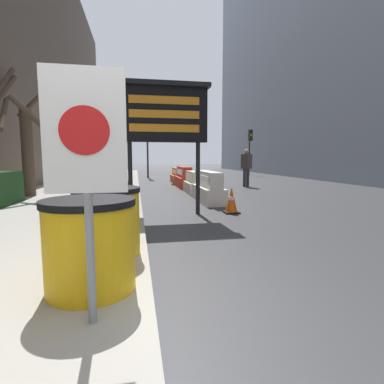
# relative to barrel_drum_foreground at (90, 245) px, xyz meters

# --- Properties ---
(ground_plane) EXTENTS (120.00, 120.00, 0.00)m
(ground_plane) POSITION_rel_barrel_drum_foreground_xyz_m (0.55, -0.77, -0.57)
(ground_plane) COLOR #38383A
(bare_tree) EXTENTS (1.85, 1.92, 4.17)m
(bare_tree) POSITION_rel_barrel_drum_foreground_xyz_m (-3.04, 7.52, 1.58)
(bare_tree) COLOR #4C3D2D
(bare_tree) RESTS_ON sidewalk_left
(barrel_drum_foreground) EXTENTS (0.83, 0.83, 0.84)m
(barrel_drum_foreground) POSITION_rel_barrel_drum_foreground_xyz_m (0.00, 0.00, 0.00)
(barrel_drum_foreground) COLOR yellow
(barrel_drum_foreground) RESTS_ON sidewalk_left
(barrel_drum_middle) EXTENTS (0.83, 0.83, 0.84)m
(barrel_drum_middle) POSITION_rel_barrel_drum_foreground_xyz_m (0.06, 1.04, 0.00)
(barrel_drum_middle) COLOR yellow
(barrel_drum_middle) RESTS_ON sidewalk_left
(barrel_drum_back) EXTENTS (0.83, 0.83, 0.84)m
(barrel_drum_back) POSITION_rel_barrel_drum_foreground_xyz_m (-0.11, 2.08, 0.00)
(barrel_drum_back) COLOR yellow
(barrel_drum_back) RESTS_ON sidewalk_left
(warning_sign) EXTENTS (0.55, 0.08, 1.82)m
(warning_sign) POSITION_rel_barrel_drum_foreground_xyz_m (0.09, -0.60, 0.83)
(warning_sign) COLOR gray
(warning_sign) RESTS_ON sidewalk_left
(message_board) EXTENTS (2.10, 0.36, 3.04)m
(message_board) POSITION_rel_barrel_drum_foreground_xyz_m (1.09, 4.20, 1.76)
(message_board) COLOR black
(message_board) RESTS_ON ground_plane
(jersey_barrier_white) EXTENTS (0.62, 2.18, 0.94)m
(jersey_barrier_white) POSITION_rel_barrel_drum_foreground_xyz_m (2.60, 6.15, -0.15)
(jersey_barrier_white) COLOR silver
(jersey_barrier_white) RESTS_ON ground_plane
(jersey_barrier_cream) EXTENTS (0.57, 1.65, 0.83)m
(jersey_barrier_cream) POSITION_rel_barrel_drum_foreground_xyz_m (2.60, 8.48, -0.20)
(jersey_barrier_cream) COLOR beige
(jersey_barrier_cream) RESTS_ON ground_plane
(jersey_barrier_red_striped) EXTENTS (0.65, 2.09, 0.95)m
(jersey_barrier_red_striped) POSITION_rel_barrel_drum_foreground_xyz_m (2.60, 10.84, -0.15)
(jersey_barrier_red_striped) COLOR red
(jersey_barrier_red_striped) RESTS_ON ground_plane
(jersey_barrier_orange_far) EXTENTS (0.51, 2.04, 0.81)m
(jersey_barrier_orange_far) POSITION_rel_barrel_drum_foreground_xyz_m (2.60, 13.22, -0.21)
(jersey_barrier_orange_far) COLOR orange
(jersey_barrier_orange_far) RESTS_ON ground_plane
(traffic_cone_near) EXTENTS (0.31, 0.31, 0.55)m
(traffic_cone_near) POSITION_rel_barrel_drum_foreground_xyz_m (2.70, 12.78, -0.30)
(traffic_cone_near) COLOR black
(traffic_cone_near) RESTS_ON ground_plane
(traffic_cone_mid) EXTENTS (0.34, 0.34, 0.61)m
(traffic_cone_mid) POSITION_rel_barrel_drum_foreground_xyz_m (2.35, 12.07, -0.27)
(traffic_cone_mid) COLOR black
(traffic_cone_mid) RESTS_ON ground_plane
(traffic_cone_far) EXTENTS (0.36, 0.36, 0.65)m
(traffic_cone_far) POSITION_rel_barrel_drum_foreground_xyz_m (2.71, 4.16, -0.25)
(traffic_cone_far) COLOR black
(traffic_cone_far) RESTS_ON ground_plane
(traffic_light_near_curb) EXTENTS (0.28, 0.45, 3.97)m
(traffic_light_near_curb) POSITION_rel_barrel_drum_foreground_xyz_m (1.23, 17.60, 2.31)
(traffic_light_near_curb) COLOR #2D2D30
(traffic_light_near_curb) RESTS_ON ground_plane
(traffic_light_far_side) EXTENTS (0.28, 0.45, 3.49)m
(traffic_light_far_side) POSITION_rel_barrel_drum_foreground_xyz_m (9.11, 19.27, 1.98)
(traffic_light_far_side) COLOR #2D2D30
(traffic_light_far_side) RESTS_ON ground_plane
(pedestrian_worker) EXTENTS (0.46, 0.54, 1.75)m
(pedestrian_worker) POSITION_rel_barrel_drum_foreground_xyz_m (5.50, 10.51, 0.47)
(pedestrian_worker) COLOR #333338
(pedestrian_worker) RESTS_ON ground_plane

